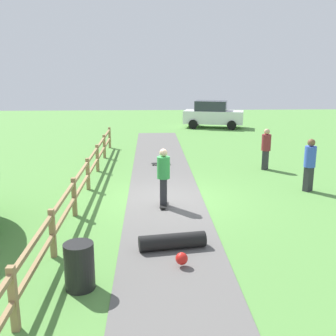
{
  "coord_description": "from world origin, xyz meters",
  "views": [
    {
      "loc": [
        -0.46,
        -12.04,
        3.97
      ],
      "look_at": [
        0.1,
        0.17,
        1.0
      ],
      "focal_mm": 42.68,
      "sensor_mm": 36.0,
      "label": 1
    }
  ],
  "objects_px": {
    "trash_bin": "(79,266)",
    "parked_car_white": "(213,114)",
    "skater_riding": "(163,175)",
    "bystander_blue": "(310,162)",
    "skateboard_loose": "(161,163)",
    "skater_fallen": "(173,243)",
    "bystander_maroon": "(266,147)"
  },
  "relations": [
    {
      "from": "trash_bin",
      "to": "parked_car_white",
      "type": "height_order",
      "value": "parked_car_white"
    },
    {
      "from": "bystander_maroon",
      "to": "parked_car_white",
      "type": "height_order",
      "value": "parked_car_white"
    },
    {
      "from": "trash_bin",
      "to": "skater_riding",
      "type": "distance_m",
      "value": 4.91
    },
    {
      "from": "skater_fallen",
      "to": "parked_car_white",
      "type": "bearing_deg",
      "value": 78.69
    },
    {
      "from": "bystander_maroon",
      "to": "parked_car_white",
      "type": "xyz_separation_m",
      "value": [
        -0.22,
        12.65,
        0.02
      ]
    },
    {
      "from": "bystander_maroon",
      "to": "trash_bin",
      "type": "bearing_deg",
      "value": -123.89
    },
    {
      "from": "skateboard_loose",
      "to": "bystander_maroon",
      "type": "relative_size",
      "value": 0.48
    },
    {
      "from": "skater_fallen",
      "to": "parked_car_white",
      "type": "distance_m",
      "value": 20.62
    },
    {
      "from": "bystander_blue",
      "to": "bystander_maroon",
      "type": "xyz_separation_m",
      "value": [
        -0.58,
        3.11,
        -0.06
      ]
    },
    {
      "from": "skateboard_loose",
      "to": "parked_car_white",
      "type": "relative_size",
      "value": 0.18
    },
    {
      "from": "bystander_blue",
      "to": "skater_fallen",
      "type": "bearing_deg",
      "value": -137.46
    },
    {
      "from": "trash_bin",
      "to": "bystander_blue",
      "type": "bearing_deg",
      "value": 41.77
    },
    {
      "from": "skater_fallen",
      "to": "skateboard_loose",
      "type": "relative_size",
      "value": 1.91
    },
    {
      "from": "skateboard_loose",
      "to": "bystander_maroon",
      "type": "bearing_deg",
      "value": -12.29
    },
    {
      "from": "skateboard_loose",
      "to": "bystander_maroon",
      "type": "distance_m",
      "value": 4.49
    },
    {
      "from": "bystander_maroon",
      "to": "skater_riding",
      "type": "bearing_deg",
      "value": -134.12
    },
    {
      "from": "trash_bin",
      "to": "skateboard_loose",
      "type": "relative_size",
      "value": 1.1
    },
    {
      "from": "skateboard_loose",
      "to": "parked_car_white",
      "type": "bearing_deg",
      "value": 70.78
    },
    {
      "from": "skater_riding",
      "to": "skateboard_loose",
      "type": "distance_m",
      "value": 5.53
    },
    {
      "from": "skater_riding",
      "to": "bystander_blue",
      "type": "height_order",
      "value": "bystander_blue"
    },
    {
      "from": "parked_car_white",
      "to": "skater_fallen",
      "type": "bearing_deg",
      "value": -101.31
    },
    {
      "from": "skater_fallen",
      "to": "bystander_maroon",
      "type": "distance_m",
      "value": 8.71
    },
    {
      "from": "trash_bin",
      "to": "bystander_maroon",
      "type": "height_order",
      "value": "bystander_maroon"
    },
    {
      "from": "skater_fallen",
      "to": "skateboard_loose",
      "type": "height_order",
      "value": "skater_fallen"
    },
    {
      "from": "skater_riding",
      "to": "skater_fallen",
      "type": "bearing_deg",
      "value": -87.92
    },
    {
      "from": "trash_bin",
      "to": "bystander_maroon",
      "type": "xyz_separation_m",
      "value": [
        6.1,
        9.08,
        0.49
      ]
    },
    {
      "from": "skater_fallen",
      "to": "parked_car_white",
      "type": "relative_size",
      "value": 0.35
    },
    {
      "from": "skater_riding",
      "to": "skater_fallen",
      "type": "relative_size",
      "value": 1.12
    },
    {
      "from": "skateboard_loose",
      "to": "bystander_blue",
      "type": "bearing_deg",
      "value": -39.6
    },
    {
      "from": "trash_bin",
      "to": "skateboard_loose",
      "type": "distance_m",
      "value": 10.18
    },
    {
      "from": "bystander_blue",
      "to": "parked_car_white",
      "type": "xyz_separation_m",
      "value": [
        -0.81,
        15.76,
        -0.04
      ]
    },
    {
      "from": "skater_riding",
      "to": "skateboard_loose",
      "type": "bearing_deg",
      "value": 89.3
    }
  ]
}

